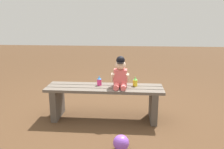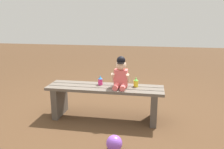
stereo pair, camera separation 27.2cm
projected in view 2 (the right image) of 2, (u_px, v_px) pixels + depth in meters
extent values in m
plane|color=#4C331E|center=(105.00, 118.00, 3.11)|extent=(16.00, 16.00, 0.00)
cube|color=#60564C|center=(103.00, 91.00, 2.87)|extent=(1.53, 0.12, 0.04)
cube|color=#60564C|center=(105.00, 88.00, 3.00)|extent=(1.53, 0.12, 0.04)
cube|color=#60564C|center=(107.00, 85.00, 3.13)|extent=(1.53, 0.12, 0.04)
cube|color=#524941|center=(60.00, 101.00, 3.16)|extent=(0.08, 0.40, 0.41)
cube|color=#524941|center=(154.00, 107.00, 2.95)|extent=(0.08, 0.40, 0.41)
cube|color=#E56666|center=(121.00, 78.00, 2.96)|extent=(0.17, 0.12, 0.23)
sphere|color=beige|center=(121.00, 65.00, 2.92)|extent=(0.14, 0.14, 0.14)
cylinder|color=black|center=(121.00, 63.00, 2.87)|extent=(0.09, 0.09, 0.01)
sphere|color=black|center=(121.00, 61.00, 2.90)|extent=(0.11, 0.11, 0.11)
cylinder|color=#F06B6B|center=(116.00, 87.00, 2.87)|extent=(0.07, 0.16, 0.07)
cylinder|color=#F06B6B|center=(123.00, 87.00, 2.86)|extent=(0.07, 0.16, 0.07)
cylinder|color=beige|center=(113.00, 77.00, 2.95)|extent=(0.04, 0.12, 0.14)
cylinder|color=beige|center=(128.00, 78.00, 2.91)|extent=(0.04, 0.12, 0.14)
cylinder|color=#E5337F|center=(100.00, 82.00, 3.06)|extent=(0.06, 0.06, 0.08)
cone|color=#338CE5|center=(100.00, 78.00, 3.04)|extent=(0.06, 0.06, 0.03)
cylinder|color=#338CE5|center=(100.00, 77.00, 3.04)|extent=(0.01, 0.01, 0.02)
cylinder|color=yellow|center=(136.00, 84.00, 2.98)|extent=(0.06, 0.06, 0.08)
cone|color=#66CC4C|center=(136.00, 80.00, 2.96)|extent=(0.06, 0.06, 0.03)
cylinder|color=#66CC4C|center=(136.00, 78.00, 2.96)|extent=(0.01, 0.01, 0.02)
sphere|color=#8C4CCC|center=(114.00, 143.00, 2.32)|extent=(0.17, 0.17, 0.17)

